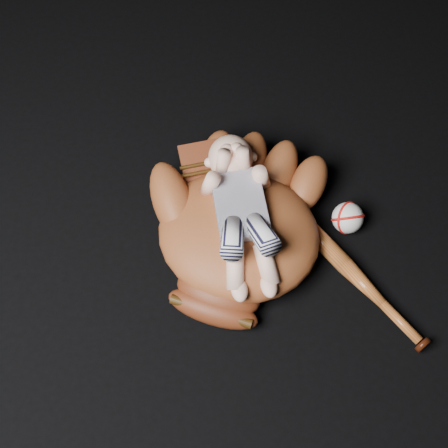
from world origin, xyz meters
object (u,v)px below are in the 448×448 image
object	(u,v)px
baseball_glove	(239,230)
baseball	(348,218)
newborn_baby	(243,216)
baseball_bat	(353,274)

from	to	relation	value
baseball_glove	baseball	distance (m)	0.24
baseball_glove	baseball	bearing A→B (deg)	31.16
baseball_glove	newborn_baby	size ratio (longest dim) A/B	1.34
newborn_baby	baseball_bat	xyz separation A→B (m)	(0.22, -0.09, -0.10)
newborn_baby	baseball_bat	size ratio (longest dim) A/B	0.87
baseball_bat	newborn_baby	bearing A→B (deg)	157.64
baseball_glove	baseball_bat	world-z (taller)	baseball_glove
baseball_glove	newborn_baby	world-z (taller)	newborn_baby
baseball_glove	baseball	world-z (taller)	baseball_glove
baseball_glove	baseball_bat	xyz separation A→B (m)	(0.22, -0.09, -0.05)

